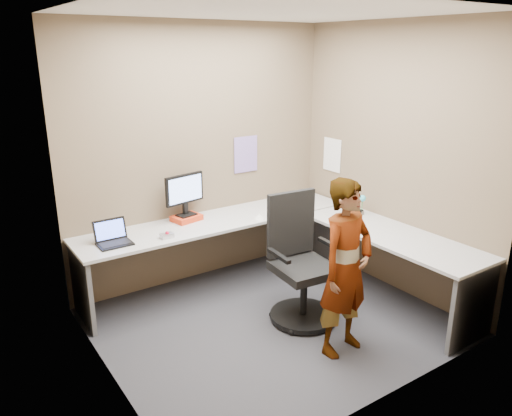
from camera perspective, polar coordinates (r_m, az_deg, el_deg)
ground at (r=4.76m, az=1.91°, el=-12.87°), size 3.00×3.00×0.00m
wall_back at (r=5.31m, az=-6.26°, el=5.99°), size 3.00×0.00×3.00m
wall_right at (r=5.24m, az=15.52°, el=5.29°), size 0.00×2.70×2.70m
wall_left at (r=3.59m, az=-17.61°, el=-0.52°), size 0.00×2.70×2.70m
ceiling at (r=4.10m, az=2.32°, el=21.61°), size 3.00×3.00×0.00m
desk at (r=5.01m, az=3.43°, el=-3.74°), size 2.98×2.58×0.73m
paper_ream at (r=5.19m, az=-7.94°, el=-1.14°), size 0.32×0.26×0.06m
monitor at (r=5.12m, az=-8.15°, el=1.90°), size 0.45×0.17×0.43m
laptop at (r=4.72m, az=-16.06°, el=-3.28°), size 0.30×0.25×0.21m
trackball_mouse at (r=4.75m, az=-10.15°, el=-3.10°), size 0.12×0.08×0.07m
origami at (r=5.19m, az=0.36°, el=-0.93°), size 0.10×0.10×0.06m
stapler at (r=5.41m, az=11.43°, el=-0.55°), size 0.15×0.05×0.05m
flower at (r=5.41m, az=12.05°, el=0.72°), size 0.07×0.07×0.22m
calendar_purple at (r=5.58m, az=-1.18°, el=6.15°), size 0.30×0.01×0.40m
calendar_white at (r=5.86m, az=8.70°, el=6.02°), size 0.01×0.28×0.38m
sticky_note_a at (r=5.68m, az=10.94°, el=2.42°), size 0.01×0.07×0.07m
sticky_note_b at (r=5.75m, az=10.52°, el=1.28°), size 0.01×0.07×0.07m
sticky_note_c at (r=5.68m, az=11.35°, el=0.80°), size 0.01×0.07×0.07m
sticky_note_d at (r=5.79m, az=9.88°, el=2.47°), size 0.01×0.07×0.07m
office_chair at (r=4.64m, az=5.06°, el=-7.10°), size 0.62×0.62×1.17m
person at (r=4.10m, az=10.24°, el=-6.78°), size 0.58×0.42×1.48m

